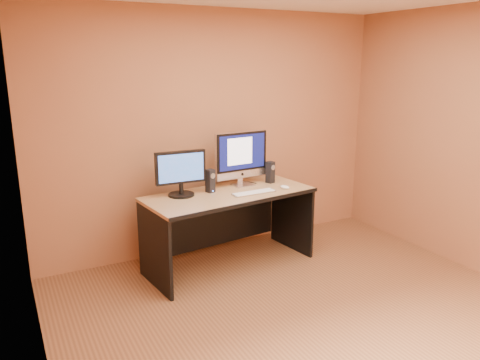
% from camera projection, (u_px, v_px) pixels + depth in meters
% --- Properties ---
extents(floor, '(4.00, 4.00, 0.00)m').
position_uv_depth(floor, '(325.00, 328.00, 3.72)').
color(floor, brown).
rests_on(floor, ground).
extents(walls, '(4.00, 4.00, 2.60)m').
position_uv_depth(walls, '(333.00, 169.00, 3.39)').
color(walls, '#915B3A').
rests_on(walls, ground).
extents(desk, '(1.77, 0.93, 0.78)m').
position_uv_depth(desk, '(230.00, 230.00, 4.76)').
color(desk, '#A77B53').
rests_on(desk, ground).
extents(imac, '(0.62, 0.26, 0.58)m').
position_uv_depth(imac, '(243.00, 158.00, 4.87)').
color(imac, silver).
rests_on(imac, desk).
extents(second_monitor, '(0.52, 0.28, 0.44)m').
position_uv_depth(second_monitor, '(181.00, 174.00, 4.51)').
color(second_monitor, black).
rests_on(second_monitor, desk).
extents(speaker_left, '(0.09, 0.09, 0.23)m').
position_uv_depth(speaker_left, '(210.00, 181.00, 4.66)').
color(speaker_left, black).
rests_on(speaker_left, desk).
extents(speaker_right, '(0.09, 0.09, 0.23)m').
position_uv_depth(speaker_right, '(270.00, 172.00, 5.02)').
color(speaker_right, black).
rests_on(speaker_right, desk).
extents(keyboard, '(0.46, 0.13, 0.02)m').
position_uv_depth(keyboard, '(254.00, 193.00, 4.64)').
color(keyboard, '#BABABF').
rests_on(keyboard, desk).
extents(mouse, '(0.09, 0.12, 0.04)m').
position_uv_depth(mouse, '(285.00, 187.00, 4.80)').
color(mouse, white).
rests_on(mouse, desk).
extents(cable_a, '(0.11, 0.21, 0.01)m').
position_uv_depth(cable_a, '(248.00, 182.00, 5.07)').
color(cable_a, black).
rests_on(cable_a, desk).
extents(cable_b, '(0.10, 0.17, 0.01)m').
position_uv_depth(cable_b, '(238.00, 184.00, 4.99)').
color(cable_b, black).
rests_on(cable_b, desk).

